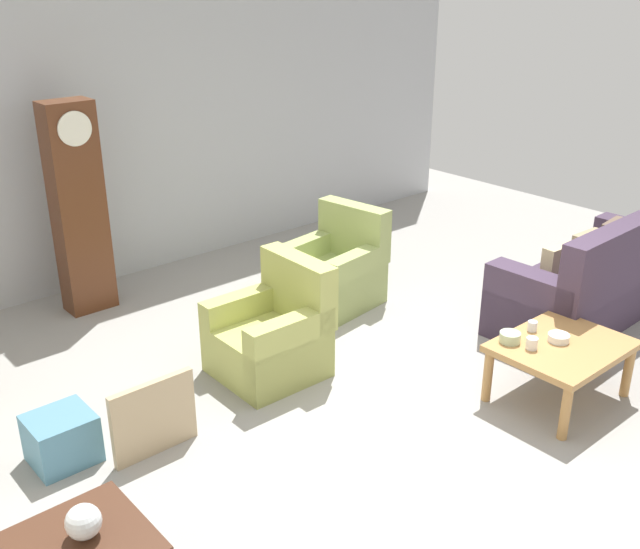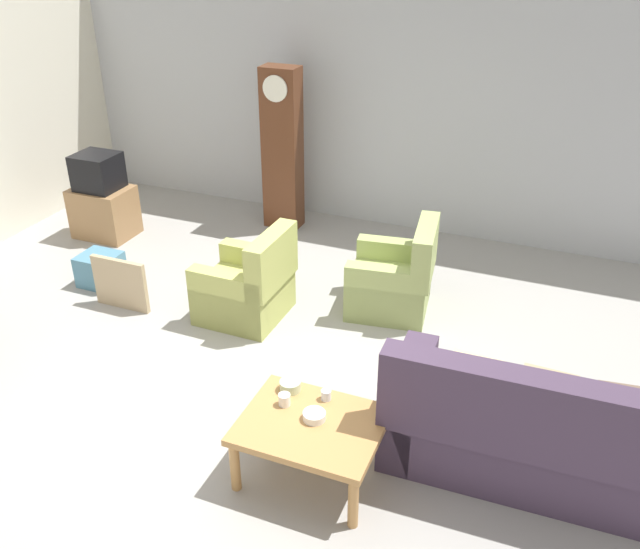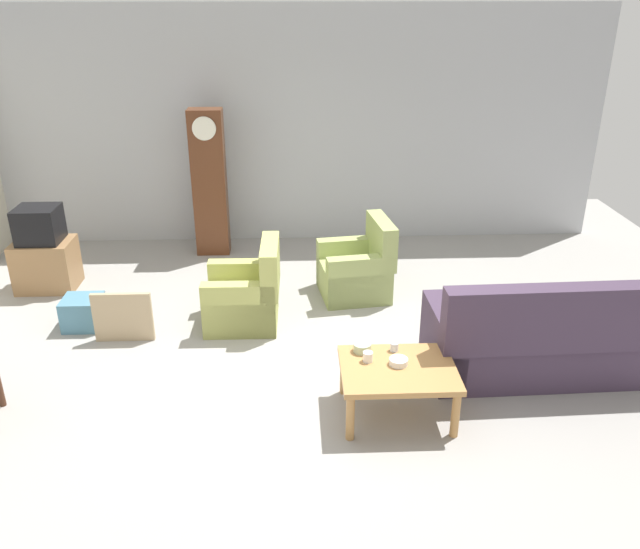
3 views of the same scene
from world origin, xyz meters
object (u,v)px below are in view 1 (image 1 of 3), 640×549
at_px(framed_picture_leaning, 154,418).
at_px(bowl_shallow_green, 510,337).
at_px(grandfather_clock, 78,209).
at_px(storage_box_blue, 62,438).
at_px(coffee_table_wood, 561,351).
at_px(bowl_white_stacked, 559,338).
at_px(couch_floral, 594,282).
at_px(cup_white_porcelain, 532,343).
at_px(armchair_olive_far, 336,272).
at_px(cup_blue_rimmed, 532,326).
at_px(glass_dome_cloche, 83,522).
at_px(armchair_olive_near, 272,337).

bearing_deg(framed_picture_leaning, bowl_shallow_green, -25.28).
xyz_separation_m(grandfather_clock, storage_box_blue, (-1.16, -2.11, -0.81)).
height_order(grandfather_clock, framed_picture_leaning, grandfather_clock).
xyz_separation_m(coffee_table_wood, bowl_white_stacked, (0.01, 0.04, 0.09)).
height_order(couch_floral, bowl_shallow_green, couch_floral).
bearing_deg(bowl_white_stacked, storage_box_blue, 152.14).
distance_m(framed_picture_leaning, cup_white_porcelain, 2.69).
xyz_separation_m(couch_floral, armchair_olive_far, (-1.55, 1.80, -0.05)).
bearing_deg(bowl_white_stacked, cup_blue_rimmed, 90.65).
bearing_deg(couch_floral, armchair_olive_far, 130.67).
relative_size(coffee_table_wood, glass_dome_cloche, 6.27).
xyz_separation_m(framed_picture_leaning, bowl_white_stacked, (2.62, -1.33, 0.22)).
bearing_deg(coffee_table_wood, storage_box_blue, 151.51).
xyz_separation_m(armchair_olive_far, framed_picture_leaning, (-2.51, -1.00, -0.04)).
xyz_separation_m(armchair_olive_near, glass_dome_cloche, (-2.25, -1.67, 0.57)).
height_order(armchair_olive_near, framed_picture_leaning, armchair_olive_near).
bearing_deg(glass_dome_cloche, couch_floral, 5.91).
bearing_deg(armchair_olive_near, cup_white_porcelain, -54.88).
height_order(armchair_olive_near, glass_dome_cloche, glass_dome_cloche).
height_order(coffee_table_wood, glass_dome_cloche, glass_dome_cloche).
height_order(couch_floral, glass_dome_cloche, couch_floral).
bearing_deg(armchair_olive_far, coffee_table_wood, -87.54).
height_order(glass_dome_cloche, bowl_shallow_green, glass_dome_cloche).
bearing_deg(armchair_olive_far, bowl_white_stacked, -87.33).
xyz_separation_m(grandfather_clock, framed_picture_leaning, (-0.65, -2.43, -0.72)).
distance_m(coffee_table_wood, bowl_shallow_green, 0.40).
height_order(armchair_olive_near, bowl_white_stacked, armchair_olive_near).
relative_size(couch_floral, cup_blue_rimmed, 27.84).
bearing_deg(couch_floral, framed_picture_leaning, 168.75).
distance_m(bowl_white_stacked, bowl_shallow_green, 0.36).
relative_size(armchair_olive_far, cup_blue_rimmed, 12.06).
height_order(glass_dome_cloche, cup_blue_rimmed, glass_dome_cloche).
bearing_deg(bowl_shallow_green, bowl_white_stacked, -39.08).
height_order(grandfather_clock, bowl_shallow_green, grandfather_clock).
xyz_separation_m(cup_white_porcelain, bowl_white_stacked, (0.25, -0.06, -0.02)).
distance_m(cup_white_porcelain, cup_blue_rimmed, 0.30).
bearing_deg(storage_box_blue, bowl_shallow_green, -26.59).
height_order(glass_dome_cloche, bowl_white_stacked, glass_dome_cloche).
bearing_deg(framed_picture_leaning, armchair_olive_far, 21.66).
bearing_deg(grandfather_clock, cup_white_porcelain, -65.17).
distance_m(framed_picture_leaning, glass_dome_cloche, 1.78).
height_order(cup_white_porcelain, bowl_white_stacked, cup_white_porcelain).
distance_m(armchair_olive_near, armchair_olive_far, 1.43).
bearing_deg(cup_white_porcelain, bowl_white_stacked, -13.87).
bearing_deg(armchair_olive_far, couch_floral, -49.33).
distance_m(armchair_olive_near, storage_box_blue, 1.75).
relative_size(couch_floral, bowl_white_stacked, 13.54).
relative_size(armchair_olive_near, cup_blue_rimmed, 12.06).
relative_size(cup_blue_rimmed, bowl_shallow_green, 0.49).
relative_size(storage_box_blue, bowl_shallow_green, 2.61).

